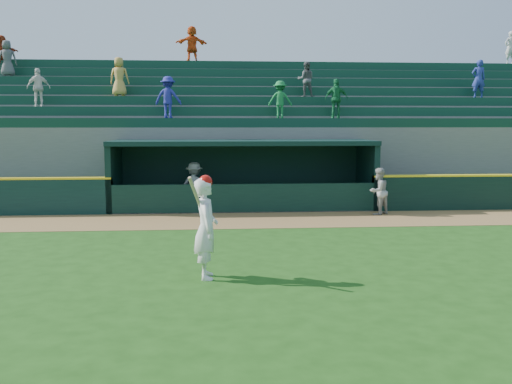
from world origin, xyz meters
TOP-DOWN VIEW (x-y plane):
  - ground at (0.00, 0.00)m, footprint 120.00×120.00m
  - warning_track at (0.00, 4.90)m, footprint 40.00×3.00m
  - dugout_player_front at (4.46, 5.73)m, footprint 0.97×0.93m
  - dugout_player_inside at (-1.76, 7.52)m, footprint 1.25×1.00m
  - dugout at (0.00, 8.00)m, footprint 9.40×2.80m
  - stands at (-0.04, 12.57)m, footprint 34.50×6.33m
  - batter_at_plate at (-1.26, -1.83)m, footprint 0.60×0.83m

SIDE VIEW (x-z plane):
  - ground at x=0.00m, z-range 0.00..0.00m
  - warning_track at x=0.00m, z-range 0.00..0.01m
  - dugout_player_front at x=4.46m, z-range 0.00..1.58m
  - dugout_player_inside at x=-1.76m, z-range 0.00..1.68m
  - batter_at_plate at x=-1.26m, z-range -0.01..2.06m
  - dugout at x=0.00m, z-range 0.13..2.59m
  - stands at x=-0.04m, z-range -1.41..6.21m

